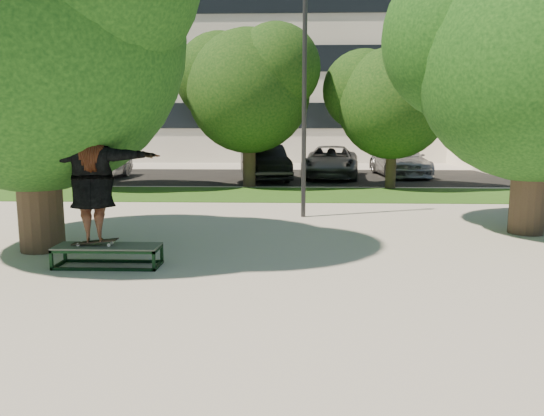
{
  "coord_description": "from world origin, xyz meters",
  "views": [
    {
      "loc": [
        0.68,
        -9.0,
        2.44
      ],
      "look_at": [
        0.32,
        0.6,
        0.93
      ],
      "focal_mm": 35.0,
      "sensor_mm": 36.0,
      "label": 1
    }
  ],
  "objects_px": {
    "car_dark": "(265,163)",
    "car_silver_b": "(399,161)",
    "tree_left": "(25,17)",
    "car_silver_a": "(99,162)",
    "car_grey": "(331,162)",
    "tree_right": "(534,48)",
    "lamppost": "(304,97)",
    "grind_box": "(108,256)"
  },
  "relations": [
    {
      "from": "car_dark",
      "to": "car_silver_b",
      "type": "relative_size",
      "value": 0.92
    },
    {
      "from": "tree_left",
      "to": "car_dark",
      "type": "height_order",
      "value": "tree_left"
    },
    {
      "from": "car_silver_a",
      "to": "car_grey",
      "type": "bearing_deg",
      "value": 9.6
    },
    {
      "from": "tree_right",
      "to": "car_silver_a",
      "type": "distance_m",
      "value": 18.26
    },
    {
      "from": "tree_right",
      "to": "car_dark",
      "type": "relative_size",
      "value": 1.38
    },
    {
      "from": "tree_left",
      "to": "tree_right",
      "type": "height_order",
      "value": "tree_left"
    },
    {
      "from": "tree_left",
      "to": "car_silver_b",
      "type": "xyz_separation_m",
      "value": [
        10.12,
        15.41,
        -3.67
      ]
    },
    {
      "from": "car_grey",
      "to": "car_silver_a",
      "type": "bearing_deg",
      "value": -167.45
    },
    {
      "from": "lamppost",
      "to": "car_grey",
      "type": "distance_m",
      "value": 10.95
    },
    {
      "from": "tree_left",
      "to": "tree_right",
      "type": "distance_m",
      "value": 10.41
    },
    {
      "from": "tree_left",
      "to": "car_grey",
      "type": "bearing_deg",
      "value": 64.88
    },
    {
      "from": "car_dark",
      "to": "car_grey",
      "type": "distance_m",
      "value": 3.22
    },
    {
      "from": "tree_right",
      "to": "car_grey",
      "type": "xyz_separation_m",
      "value": [
        -3.42,
        12.49,
        -3.36
      ]
    },
    {
      "from": "car_silver_a",
      "to": "car_silver_b",
      "type": "bearing_deg",
      "value": 11.92
    },
    {
      "from": "car_silver_b",
      "to": "car_silver_a",
      "type": "bearing_deg",
      "value": -175.61
    },
    {
      "from": "car_dark",
      "to": "lamppost",
      "type": "bearing_deg",
      "value": -92.91
    },
    {
      "from": "grind_box",
      "to": "car_grey",
      "type": "xyz_separation_m",
      "value": [
        5.0,
        15.75,
        0.54
      ]
    },
    {
      "from": "car_grey",
      "to": "car_silver_b",
      "type": "xyz_separation_m",
      "value": [
        3.33,
        0.92,
        0.01
      ]
    },
    {
      "from": "tree_left",
      "to": "car_silver_b",
      "type": "distance_m",
      "value": 18.79
    },
    {
      "from": "car_silver_a",
      "to": "grind_box",
      "type": "bearing_deg",
      "value": -65.99
    },
    {
      "from": "tree_right",
      "to": "grind_box",
      "type": "xyz_separation_m",
      "value": [
        -8.42,
        -3.25,
        -3.9
      ]
    },
    {
      "from": "grind_box",
      "to": "car_silver_b",
      "type": "relative_size",
      "value": 0.35
    },
    {
      "from": "tree_right",
      "to": "car_grey",
      "type": "relative_size",
      "value": 1.23
    },
    {
      "from": "tree_left",
      "to": "lamppost",
      "type": "height_order",
      "value": "tree_left"
    },
    {
      "from": "car_dark",
      "to": "car_silver_b",
      "type": "bearing_deg",
      "value": 6.22
    },
    {
      "from": "lamppost",
      "to": "grind_box",
      "type": "height_order",
      "value": "lamppost"
    },
    {
      "from": "lamppost",
      "to": "tree_right",
      "type": "bearing_deg",
      "value": -21.28
    },
    {
      "from": "car_dark",
      "to": "tree_left",
      "type": "bearing_deg",
      "value": -117.85
    },
    {
      "from": "grind_box",
      "to": "car_silver_a",
      "type": "relative_size",
      "value": 0.39
    },
    {
      "from": "grind_box",
      "to": "car_silver_a",
      "type": "height_order",
      "value": "car_silver_a"
    },
    {
      "from": "lamppost",
      "to": "car_grey",
      "type": "bearing_deg",
      "value": 81.93
    },
    {
      "from": "car_silver_b",
      "to": "tree_left",
      "type": "bearing_deg",
      "value": -127.3
    },
    {
      "from": "car_grey",
      "to": "tree_left",
      "type": "bearing_deg",
      "value": -108.65
    },
    {
      "from": "tree_left",
      "to": "grind_box",
      "type": "xyz_separation_m",
      "value": [
        1.79,
        -1.26,
        -4.23
      ]
    },
    {
      "from": "tree_left",
      "to": "car_silver_b",
      "type": "relative_size",
      "value": 1.38
    },
    {
      "from": "tree_left",
      "to": "grind_box",
      "type": "relative_size",
      "value": 3.95
    },
    {
      "from": "lamppost",
      "to": "car_grey",
      "type": "xyz_separation_m",
      "value": [
        1.5,
        10.58,
        -2.42
      ]
    },
    {
      "from": "car_grey",
      "to": "lamppost",
      "type": "bearing_deg",
      "value": -91.6
    },
    {
      "from": "lamppost",
      "to": "grind_box",
      "type": "relative_size",
      "value": 3.39
    },
    {
      "from": "tree_left",
      "to": "car_silver_a",
      "type": "relative_size",
      "value": 1.56
    },
    {
      "from": "tree_left",
      "to": "car_dark",
      "type": "bearing_deg",
      "value": 74.12
    },
    {
      "from": "car_silver_a",
      "to": "car_dark",
      "type": "xyz_separation_m",
      "value": [
        7.47,
        -0.04,
        0.0
      ]
    }
  ]
}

